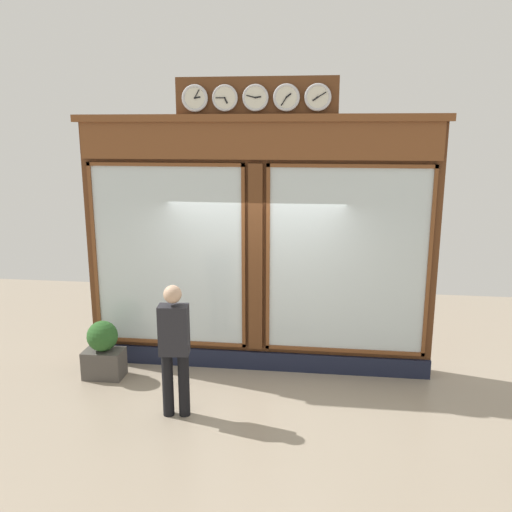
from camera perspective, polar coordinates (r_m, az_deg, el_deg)
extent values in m
plane|color=gray|center=(5.83, -3.76, -23.44)|extent=(14.00, 14.00, 0.00)
cube|color=#5B3319|center=(7.78, 0.14, 0.70)|extent=(5.05, 0.30, 3.60)
cube|color=#191E33|center=(8.14, -0.02, -11.02)|extent=(5.05, 0.08, 0.28)
cube|color=brown|center=(7.41, -0.04, 12.14)|extent=(4.95, 0.08, 0.50)
cube|color=brown|center=(7.43, -0.02, 14.46)|extent=(5.15, 0.20, 0.10)
cube|color=silver|center=(7.60, 9.66, -0.58)|extent=(2.17, 0.02, 2.59)
cube|color=brown|center=(7.38, 10.06, 9.41)|extent=(2.27, 0.04, 0.05)
cube|color=brown|center=(7.99, 9.30, -9.86)|extent=(2.27, 0.04, 0.05)
cube|color=brown|center=(7.71, 17.94, -0.84)|extent=(0.05, 0.04, 2.69)
cube|color=brown|center=(7.61, 1.27, -0.37)|extent=(0.05, 0.04, 2.69)
cube|color=silver|center=(7.91, -9.30, -0.02)|extent=(2.17, 0.02, 2.59)
cube|color=brown|center=(7.70, -9.71, 9.57)|extent=(2.27, 0.04, 0.05)
cube|color=brown|center=(8.29, -9.00, -8.99)|extent=(2.27, 0.04, 0.05)
cube|color=brown|center=(8.27, -16.75, 0.17)|extent=(0.05, 0.04, 2.69)
cube|color=brown|center=(7.65, -1.33, -0.30)|extent=(0.05, 0.04, 2.69)
cube|color=#5B3319|center=(7.63, -0.03, -0.33)|extent=(0.20, 0.10, 2.69)
cube|color=#5B3319|center=(7.48, 0.02, 16.43)|extent=(2.20, 0.06, 0.56)
cylinder|color=silver|center=(7.35, 6.58, 16.41)|extent=(0.29, 0.02, 0.29)
torus|color=silver|center=(7.34, 6.58, 16.41)|extent=(0.35, 0.04, 0.35)
cube|color=black|center=(7.33, 6.31, 16.25)|extent=(0.08, 0.01, 0.06)
cube|color=black|center=(7.33, 7.02, 16.65)|extent=(0.11, 0.01, 0.07)
sphere|color=black|center=(7.33, 6.58, 16.42)|extent=(0.02, 0.02, 0.02)
cylinder|color=silver|center=(7.36, 3.25, 16.47)|extent=(0.29, 0.02, 0.29)
torus|color=silver|center=(7.36, 3.25, 16.47)|extent=(0.36, 0.04, 0.36)
cube|color=black|center=(7.35, 3.49, 16.66)|extent=(0.07, 0.01, 0.06)
cube|color=black|center=(7.35, 2.96, 16.07)|extent=(0.08, 0.01, 0.11)
sphere|color=black|center=(7.35, 3.24, 16.48)|extent=(0.02, 0.02, 0.02)
cylinder|color=silver|center=(7.40, -0.06, 16.47)|extent=(0.29, 0.02, 0.29)
torus|color=silver|center=(7.40, -0.06, 16.47)|extent=(0.35, 0.03, 0.35)
cube|color=black|center=(7.38, 0.24, 16.52)|extent=(0.08, 0.01, 0.03)
cube|color=black|center=(7.40, -0.56, 16.59)|extent=(0.12, 0.01, 0.04)
sphere|color=black|center=(7.39, -0.08, 16.48)|extent=(0.02, 0.02, 0.02)
cylinder|color=silver|center=(7.47, -3.32, 16.42)|extent=(0.29, 0.02, 0.29)
torus|color=silver|center=(7.46, -3.33, 16.42)|extent=(0.35, 0.03, 0.35)
cube|color=black|center=(7.45, -3.21, 16.15)|extent=(0.05, 0.01, 0.08)
cube|color=black|center=(7.46, -3.83, 16.42)|extent=(0.12, 0.01, 0.01)
sphere|color=black|center=(7.45, -3.35, 16.43)|extent=(0.02, 0.02, 0.02)
cylinder|color=silver|center=(7.55, -6.52, 16.32)|extent=(0.29, 0.02, 0.29)
torus|color=silver|center=(7.55, -6.53, 16.32)|extent=(0.36, 0.04, 0.36)
cube|color=black|center=(7.53, -6.25, 16.39)|extent=(0.08, 0.01, 0.03)
cube|color=black|center=(7.53, -6.32, 16.74)|extent=(0.07, 0.01, 0.11)
sphere|color=black|center=(7.53, -6.55, 16.33)|extent=(0.02, 0.02, 0.02)
cylinder|color=black|center=(6.92, -9.35, -13.32)|extent=(0.14, 0.14, 0.82)
cylinder|color=black|center=(6.89, -7.67, -13.39)|extent=(0.14, 0.14, 0.82)
cube|color=#232328|center=(6.62, -8.72, -7.76)|extent=(0.38, 0.26, 0.62)
sphere|color=tan|center=(6.47, -8.86, -4.04)|extent=(0.22, 0.22, 0.22)
cube|color=#4C4742|center=(8.18, -15.82, -10.94)|extent=(0.56, 0.36, 0.41)
sphere|color=#285623|center=(8.03, -16.01, -8.17)|extent=(0.44, 0.44, 0.44)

